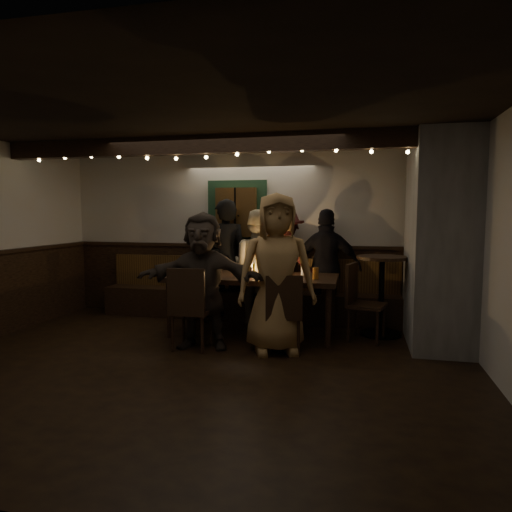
% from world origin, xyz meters
% --- Properties ---
extents(room, '(6.02, 5.01, 2.62)m').
position_xyz_m(room, '(1.07, 1.42, 1.07)').
color(room, black).
rests_on(room, ground).
extents(dining_table, '(2.25, 0.96, 0.98)m').
position_xyz_m(dining_table, '(0.29, 1.40, 0.74)').
color(dining_table, black).
rests_on(dining_table, ground).
extents(chair_near_left, '(0.46, 0.46, 1.01)m').
position_xyz_m(chair_near_left, '(-0.26, 0.51, 0.57)').
color(chair_near_left, black).
rests_on(chair_near_left, ground).
extents(chair_near_right, '(0.51, 0.51, 0.94)m').
position_xyz_m(chair_near_right, '(0.84, 0.66, 0.53)').
color(chair_near_right, black).
rests_on(chair_near_right, ground).
extents(chair_end, '(0.55, 0.55, 0.99)m').
position_xyz_m(chair_end, '(1.70, 1.45, 0.56)').
color(chair_end, black).
rests_on(chair_end, ground).
extents(high_top, '(0.67, 0.67, 1.07)m').
position_xyz_m(high_top, '(1.99, 1.76, 0.68)').
color(high_top, black).
rests_on(high_top, ground).
extents(person_a, '(0.83, 0.65, 1.51)m').
position_xyz_m(person_a, '(-0.55, 2.08, 0.75)').
color(person_a, black).
rests_on(person_a, ground).
extents(person_b, '(0.77, 0.60, 1.85)m').
position_xyz_m(person_b, '(-0.31, 2.15, 0.93)').
color(person_b, black).
rests_on(person_b, ground).
extents(person_c, '(0.98, 0.87, 1.69)m').
position_xyz_m(person_c, '(0.21, 2.07, 0.85)').
color(person_c, '#BDAF8F').
rests_on(person_c, ground).
extents(person_d, '(1.16, 0.72, 1.73)m').
position_xyz_m(person_d, '(0.58, 2.13, 0.86)').
color(person_d, '#3B1413').
rests_on(person_d, ground).
extents(person_e, '(1.02, 0.47, 1.70)m').
position_xyz_m(person_e, '(1.23, 2.18, 0.85)').
color(person_e, black).
rests_on(person_e, ground).
extents(person_f, '(1.57, 0.61, 1.66)m').
position_xyz_m(person_f, '(-0.16, 0.68, 0.83)').
color(person_f, '#362D26').
rests_on(person_f, ground).
extents(person_g, '(1.06, 0.86, 1.88)m').
position_xyz_m(person_g, '(0.75, 0.70, 0.94)').
color(person_g, '#AA814C').
rests_on(person_g, ground).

